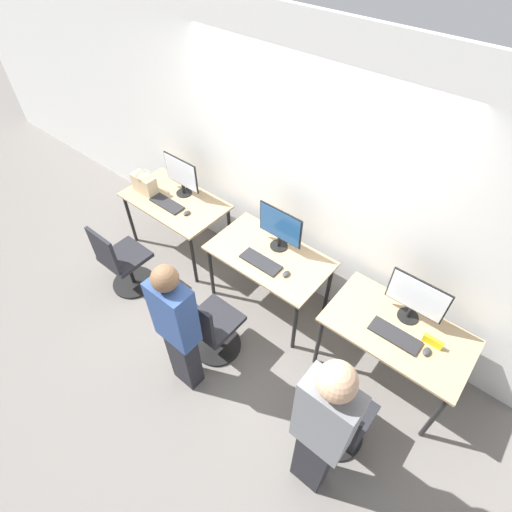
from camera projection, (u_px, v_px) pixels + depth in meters
The scene contains 21 objects.
ground_plane at pixel (248, 321), 4.30m from camera, with size 20.00×20.00×0.00m, color slate.
wall_back at pixel (302, 178), 3.73m from camera, with size 12.00×0.05×2.80m.
desk_left at pixel (175, 205), 4.61m from camera, with size 1.21×0.70×0.75m.
monitor_left at pixel (181, 175), 4.45m from camera, with size 0.49×0.18×0.46m.
keyboard_left at pixel (167, 204), 4.48m from camera, with size 0.43×0.16×0.02m.
mouse_left at pixel (187, 213), 4.36m from camera, with size 0.06×0.09×0.03m.
office_chair_left at pixel (123, 264), 4.36m from camera, with size 0.48×0.48×0.92m.
desk_center at pixel (269, 260), 4.00m from camera, with size 1.21×0.70×0.75m.
monitor_center at pixel (280, 227), 3.85m from camera, with size 0.49×0.18×0.46m.
keyboard_center at pixel (261, 262), 3.87m from camera, with size 0.43×0.16×0.02m.
mouse_center at pixel (286, 274), 3.75m from camera, with size 0.06×0.09×0.03m.
office_chair_center at pixel (211, 328), 3.79m from camera, with size 0.48×0.48×0.92m.
person_center at pixel (177, 327), 3.25m from camera, with size 0.36×0.20×1.56m.
desk_right at pixel (396, 335), 3.40m from camera, with size 1.21×0.70×0.75m.
monitor_right at pixel (416, 298), 3.25m from camera, with size 0.49×0.18×0.46m.
keyboard_right at pixel (395, 335), 3.29m from camera, with size 0.43×0.16×0.02m.
mouse_right at pixel (427, 352), 3.18m from camera, with size 0.06×0.09×0.03m.
office_chair_right at pixel (338, 420), 3.19m from camera, with size 0.48×0.48×0.92m.
person_right at pixel (322, 430), 2.57m from camera, with size 0.36×0.23×1.74m.
handbag at pixel (144, 184), 4.57m from camera, with size 0.30×0.18×0.25m.
placard_right at pixel (433, 342), 3.22m from camera, with size 0.16×0.03×0.08m.
Camera 1 is at (1.63, -1.86, 3.59)m, focal length 28.00 mm.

